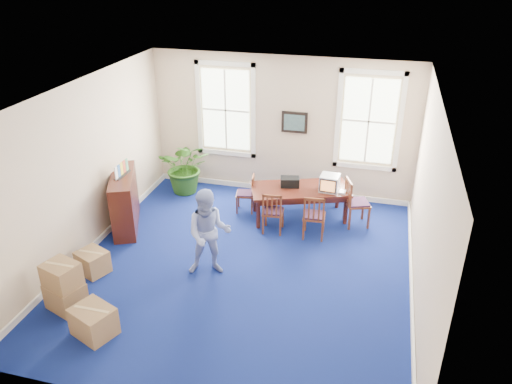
% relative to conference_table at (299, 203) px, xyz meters
% --- Properties ---
extents(floor, '(6.50, 6.50, 0.00)m').
position_rel_conference_table_xyz_m(floor, '(-0.67, -2.09, -0.35)').
color(floor, navy).
rests_on(floor, ground).
extents(ceiling, '(6.50, 6.50, 0.00)m').
position_rel_conference_table_xyz_m(ceiling, '(-0.67, -2.09, 2.85)').
color(ceiling, white).
rests_on(ceiling, ground).
extents(wall_back, '(6.50, 0.00, 6.50)m').
position_rel_conference_table_xyz_m(wall_back, '(-0.67, 1.16, 1.25)').
color(wall_back, beige).
rests_on(wall_back, ground).
extents(wall_front, '(6.50, 0.00, 6.50)m').
position_rel_conference_table_xyz_m(wall_front, '(-0.67, -5.34, 1.25)').
color(wall_front, beige).
rests_on(wall_front, ground).
extents(wall_left, '(0.00, 6.50, 6.50)m').
position_rel_conference_table_xyz_m(wall_left, '(-3.67, -2.09, 1.25)').
color(wall_left, beige).
rests_on(wall_left, ground).
extents(wall_right, '(0.00, 6.50, 6.50)m').
position_rel_conference_table_xyz_m(wall_right, '(2.33, -2.09, 1.25)').
color(wall_right, beige).
rests_on(wall_right, ground).
extents(baseboard_back, '(6.00, 0.04, 0.12)m').
position_rel_conference_table_xyz_m(baseboard_back, '(-0.67, 1.13, -0.29)').
color(baseboard_back, white).
rests_on(baseboard_back, ground).
extents(baseboard_left, '(0.04, 6.50, 0.12)m').
position_rel_conference_table_xyz_m(baseboard_left, '(-3.64, -2.09, -0.29)').
color(baseboard_left, white).
rests_on(baseboard_left, ground).
extents(baseboard_right, '(0.04, 6.50, 0.12)m').
position_rel_conference_table_xyz_m(baseboard_right, '(2.30, -2.09, -0.29)').
color(baseboard_right, white).
rests_on(baseboard_right, ground).
extents(window_left, '(1.40, 0.12, 2.20)m').
position_rel_conference_table_xyz_m(window_left, '(-1.97, 1.14, 1.55)').
color(window_left, white).
rests_on(window_left, ground).
extents(window_right, '(1.40, 0.12, 2.20)m').
position_rel_conference_table_xyz_m(window_right, '(1.23, 1.14, 1.55)').
color(window_right, white).
rests_on(window_right, ground).
extents(wall_picture, '(0.58, 0.06, 0.48)m').
position_rel_conference_table_xyz_m(wall_picture, '(-0.37, 1.11, 1.40)').
color(wall_picture, black).
rests_on(wall_picture, ground).
extents(conference_table, '(2.23, 1.57, 0.70)m').
position_rel_conference_table_xyz_m(conference_table, '(0.00, 0.00, 0.00)').
color(conference_table, '#431810').
rests_on(conference_table, ground).
extents(crt_tv, '(0.41, 0.44, 0.34)m').
position_rel_conference_table_xyz_m(crt_tv, '(0.60, 0.05, 0.52)').
color(crt_tv, '#B7B7BC').
rests_on(crt_tv, conference_table).
extents(game_console, '(0.16, 0.19, 0.04)m').
position_rel_conference_table_xyz_m(game_console, '(0.88, 0.00, 0.37)').
color(game_console, white).
rests_on(game_console, conference_table).
extents(equipment_bag, '(0.44, 0.34, 0.19)m').
position_rel_conference_table_xyz_m(equipment_bag, '(-0.23, 0.05, 0.44)').
color(equipment_bag, black).
rests_on(equipment_bag, conference_table).
extents(chair_near_left, '(0.44, 0.44, 0.91)m').
position_rel_conference_table_xyz_m(chair_near_left, '(-0.42, -0.70, 0.11)').
color(chair_near_left, brown).
rests_on(chair_near_left, ground).
extents(chair_near_right, '(0.46, 0.46, 0.95)m').
position_rel_conference_table_xyz_m(chair_near_right, '(0.42, -0.70, 0.13)').
color(chair_near_right, brown).
rests_on(chair_near_right, ground).
extents(chair_end_left, '(0.43, 0.43, 0.84)m').
position_rel_conference_table_xyz_m(chair_end_left, '(-1.21, 0.00, 0.07)').
color(chair_end_left, brown).
rests_on(chair_end_left, ground).
extents(chair_end_right, '(0.60, 0.60, 1.03)m').
position_rel_conference_table_xyz_m(chair_end_right, '(1.21, 0.00, 0.17)').
color(chair_end_right, brown).
rests_on(chair_end_right, ground).
extents(man, '(0.93, 0.81, 1.61)m').
position_rel_conference_table_xyz_m(man, '(-1.18, -2.39, 0.46)').
color(man, '#8495CE').
rests_on(man, ground).
extents(credenza, '(1.01, 1.56, 1.19)m').
position_rel_conference_table_xyz_m(credenza, '(-3.42, -1.24, 0.25)').
color(credenza, '#431810').
rests_on(credenza, ground).
extents(brochure_rack, '(0.32, 0.66, 0.29)m').
position_rel_conference_table_xyz_m(brochure_rack, '(-3.40, -1.24, 0.99)').
color(brochure_rack, '#99999E').
rests_on(brochure_rack, credenza).
extents(potted_plant, '(1.34, 1.23, 1.28)m').
position_rel_conference_table_xyz_m(potted_plant, '(-2.79, 0.57, 0.29)').
color(potted_plant, '#214B11').
rests_on(potted_plant, ground).
extents(cardboard_boxes, '(1.98, 1.98, 0.87)m').
position_rel_conference_table_xyz_m(cardboard_boxes, '(-2.88, -3.79, 0.09)').
color(cardboard_boxes, '#9B7449').
rests_on(cardboard_boxes, ground).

